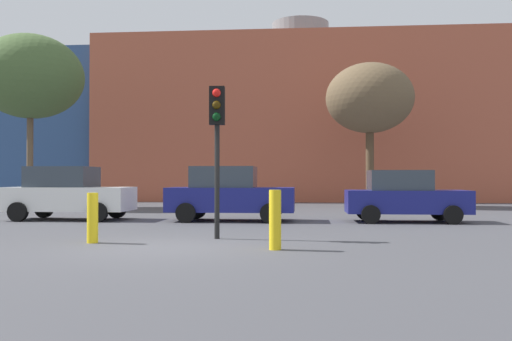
{
  "coord_description": "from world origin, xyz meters",
  "views": [
    {
      "loc": [
        2.91,
        -11.17,
        1.41
      ],
      "look_at": [
        1.18,
        8.76,
        1.71
      ],
      "focal_mm": 38.98,
      "sensor_mm": 36.0,
      "label": 1
    }
  ],
  "objects_px": {
    "parked_car_1": "(68,193)",
    "bare_tree_1": "(30,77)",
    "bare_tree_0": "(370,99)",
    "traffic_light_island": "(217,126)",
    "parked_car_3": "(405,196)",
    "bollard_yellow_0": "(275,220)",
    "bollard_yellow_1": "(93,218)",
    "parked_car_2": "(229,194)"
  },
  "relations": [
    {
      "from": "traffic_light_island",
      "to": "bare_tree_0",
      "type": "bearing_deg",
      "value": 157.37
    },
    {
      "from": "parked_car_2",
      "to": "parked_car_3",
      "type": "xyz_separation_m",
      "value": [
        5.75,
        -0.0,
        -0.07
      ]
    },
    {
      "from": "parked_car_3",
      "to": "bare_tree_1",
      "type": "relative_size",
      "value": 0.47
    },
    {
      "from": "bare_tree_0",
      "to": "traffic_light_island",
      "type": "bearing_deg",
      "value": -109.14
    },
    {
      "from": "traffic_light_island",
      "to": "bare_tree_1",
      "type": "bearing_deg",
      "value": -142.34
    },
    {
      "from": "bollard_yellow_1",
      "to": "bare_tree_1",
      "type": "bearing_deg",
      "value": 121.72
    },
    {
      "from": "parked_car_3",
      "to": "bollard_yellow_0",
      "type": "xyz_separation_m",
      "value": [
        -3.84,
        -7.42,
        -0.24
      ]
    },
    {
      "from": "bollard_yellow_0",
      "to": "parked_car_3",
      "type": "bearing_deg",
      "value": 62.65
    },
    {
      "from": "bollard_yellow_1",
      "to": "parked_car_1",
      "type": "bearing_deg",
      "value": 117.73
    },
    {
      "from": "parked_car_1",
      "to": "parked_car_3",
      "type": "xyz_separation_m",
      "value": [
        11.36,
        -0.0,
        -0.07
      ]
    },
    {
      "from": "parked_car_2",
      "to": "bollard_yellow_1",
      "type": "relative_size",
      "value": 3.82
    },
    {
      "from": "traffic_light_island",
      "to": "bollard_yellow_0",
      "type": "height_order",
      "value": "traffic_light_island"
    },
    {
      "from": "traffic_light_island",
      "to": "bollard_yellow_0",
      "type": "bearing_deg",
      "value": 34.48
    },
    {
      "from": "bare_tree_1",
      "to": "bare_tree_0",
      "type": "bearing_deg",
      "value": 9.37
    },
    {
      "from": "parked_car_1",
      "to": "bare_tree_1",
      "type": "height_order",
      "value": "bare_tree_1"
    },
    {
      "from": "parked_car_2",
      "to": "parked_car_1",
      "type": "bearing_deg",
      "value": -180.0
    },
    {
      "from": "bollard_yellow_0",
      "to": "bare_tree_1",
      "type": "bearing_deg",
      "value": 130.76
    },
    {
      "from": "parked_car_2",
      "to": "traffic_light_island",
      "type": "height_order",
      "value": "traffic_light_island"
    },
    {
      "from": "bare_tree_0",
      "to": "bollard_yellow_0",
      "type": "height_order",
      "value": "bare_tree_0"
    },
    {
      "from": "parked_car_3",
      "to": "bare_tree_0",
      "type": "distance_m",
      "value": 10.86
    },
    {
      "from": "parked_car_1",
      "to": "parked_car_2",
      "type": "xyz_separation_m",
      "value": [
        5.61,
        0.0,
        -0.0
      ]
    },
    {
      "from": "bare_tree_1",
      "to": "bollard_yellow_1",
      "type": "xyz_separation_m",
      "value": [
        8.48,
        -13.72,
        -5.76
      ]
    },
    {
      "from": "bare_tree_0",
      "to": "bollard_yellow_1",
      "type": "bearing_deg",
      "value": -115.77
    },
    {
      "from": "bollard_yellow_0",
      "to": "traffic_light_island",
      "type": "bearing_deg",
      "value": 127.97
    },
    {
      "from": "parked_car_2",
      "to": "bare_tree_0",
      "type": "relative_size",
      "value": 0.58
    },
    {
      "from": "bare_tree_1",
      "to": "bollard_yellow_0",
      "type": "relative_size",
      "value": 7.02
    },
    {
      "from": "bollard_yellow_1",
      "to": "bare_tree_0",
      "type": "bearing_deg",
      "value": 64.23
    },
    {
      "from": "bollard_yellow_0",
      "to": "bollard_yellow_1",
      "type": "relative_size",
      "value": 1.08
    },
    {
      "from": "bare_tree_0",
      "to": "bollard_yellow_1",
      "type": "distance_m",
      "value": 18.89
    },
    {
      "from": "parked_car_2",
      "to": "bollard_yellow_1",
      "type": "bearing_deg",
      "value": -108.01
    },
    {
      "from": "traffic_light_island",
      "to": "bare_tree_1",
      "type": "xyz_separation_m",
      "value": [
        -11.08,
        12.67,
        3.67
      ]
    },
    {
      "from": "parked_car_1",
      "to": "bare_tree_1",
      "type": "bearing_deg",
      "value": 125.13
    },
    {
      "from": "traffic_light_island",
      "to": "bollard_yellow_1",
      "type": "distance_m",
      "value": 3.49
    },
    {
      "from": "parked_car_2",
      "to": "bollard_yellow_0",
      "type": "height_order",
      "value": "parked_car_2"
    },
    {
      "from": "parked_car_1",
      "to": "bare_tree_1",
      "type": "distance_m",
      "value": 10.26
    },
    {
      "from": "parked_car_3",
      "to": "traffic_light_island",
      "type": "height_order",
      "value": "traffic_light_island"
    },
    {
      "from": "parked_car_3",
      "to": "bollard_yellow_0",
      "type": "relative_size",
      "value": 3.27
    },
    {
      "from": "parked_car_3",
      "to": "parked_car_1",
      "type": "bearing_deg",
      "value": 180.0
    },
    {
      "from": "parked_car_2",
      "to": "bare_tree_1",
      "type": "height_order",
      "value": "bare_tree_1"
    },
    {
      "from": "parked_car_1",
      "to": "parked_car_3",
      "type": "relative_size",
      "value": 1.08
    },
    {
      "from": "parked_car_1",
      "to": "bare_tree_1",
      "type": "xyz_separation_m",
      "value": [
        -5.02,
        7.13,
        5.4
      ]
    },
    {
      "from": "parked_car_3",
      "to": "bare_tree_1",
      "type": "xyz_separation_m",
      "value": [
        -16.38,
        7.13,
        5.47
      ]
    }
  ]
}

